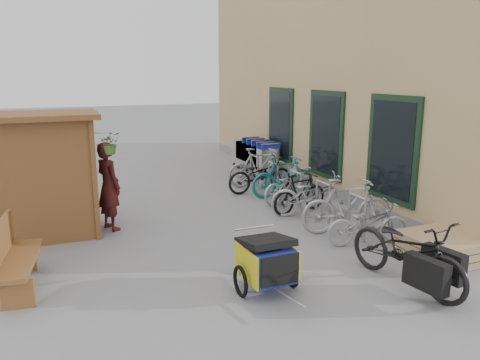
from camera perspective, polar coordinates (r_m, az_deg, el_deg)
name	(u,v)px	position (r m, az deg, el deg)	size (l,w,h in m)	color
ground	(246,256)	(8.30, 0.76, -9.20)	(80.00, 80.00, 0.00)	gray
building	(388,60)	(14.99, 17.58, 13.75)	(6.07, 13.00, 7.00)	tan
kiosk	(37,158)	(9.67, -23.56, 2.47)	(2.49, 1.65, 2.40)	brown
bike_rack	(296,186)	(11.18, 6.79, -0.67)	(0.05, 5.35, 0.86)	#A5A8AD
pallet_stack	(439,247)	(8.78, 23.12, -7.57)	(1.00, 1.20, 0.40)	tan
bench	(11,256)	(7.65, -26.12, -8.37)	(0.69, 1.67, 1.03)	brown
shopping_carts	(254,152)	(14.94, 1.74, 3.38)	(0.62, 2.47, 1.12)	silver
child_trailer	(267,259)	(6.89, 3.27, -9.64)	(0.88, 1.49, 0.88)	navy
cargo_bike	(408,252)	(7.43, 19.82, -8.23)	(1.02, 2.18, 1.10)	black
person_kiosk	(109,186)	(9.77, -15.71, -0.74)	(0.66, 0.43, 1.80)	maroon
bike_0	(367,223)	(8.99, 15.28, -5.12)	(0.55, 1.57, 0.83)	#9D9CA1
bike_1	(347,206)	(9.50, 12.91, -3.10)	(0.53, 1.86, 1.12)	#9D9CA1
bike_2	(313,195)	(10.49, 8.88, -1.80)	(0.65, 1.86, 0.98)	#9D9CA1
bike_3	(300,193)	(10.71, 7.33, -1.62)	(0.43, 1.52, 0.91)	black
bike_4	(289,185)	(11.55, 6.04, -0.62)	(0.58, 1.66, 0.87)	#9D9CA1
bike_5	(283,177)	(12.04, 5.28, 0.41)	(0.50, 1.76, 1.06)	#1D7577
bike_6	(260,175)	(12.45, 2.49, 0.65)	(0.64, 1.84, 0.96)	black
bike_7	(260,167)	(13.09, 2.39, 1.57)	(0.52, 1.83, 1.10)	#9D9CA1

